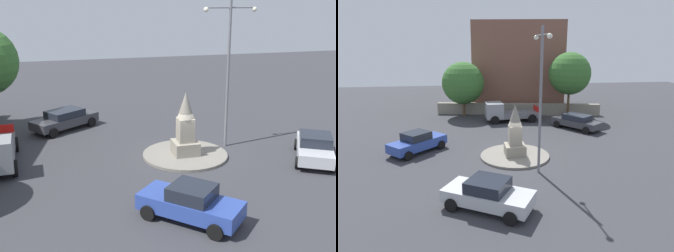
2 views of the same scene
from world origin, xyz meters
TOP-DOWN VIEW (x-y plane):
  - ground_plane at (0.00, 0.00)m, footprint 80.00×80.00m
  - traffic_island at (0.00, 0.00)m, footprint 4.76×4.76m
  - monument at (0.00, 0.00)m, footprint 1.38×1.38m
  - streetlamp at (2.82, 0.98)m, footprint 3.12×0.28m
  - car_dark_grey_approaching at (-6.34, 6.85)m, footprint 4.66×4.02m
  - car_blue_far_side at (-1.90, -6.78)m, footprint 4.13×4.09m
  - car_silver_parked_right at (6.63, -2.40)m, footprint 3.67×4.53m

SIDE VIEW (x-z plane):
  - ground_plane at x=0.00m, z-range 0.00..0.00m
  - traffic_island at x=0.00m, z-range 0.00..0.15m
  - car_dark_grey_approaching at x=-6.34m, z-range 0.05..1.41m
  - car_silver_parked_right at x=6.63m, z-range 0.01..1.50m
  - car_blue_far_side at x=-1.90m, z-range 0.00..1.52m
  - monument at x=0.00m, z-range -0.11..3.43m
  - streetlamp at x=2.82m, z-range 0.82..9.34m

